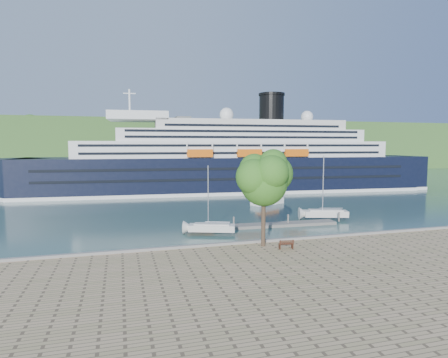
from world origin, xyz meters
TOP-DOWN VIEW (x-y plane):
  - ground at (0.00, 0.00)m, footprint 400.00×400.00m
  - far_hillside at (0.00, 145.00)m, footprint 400.00×50.00m
  - quay_coping at (0.00, -0.20)m, footprint 220.00×0.50m
  - cruise_ship at (7.72, 54.97)m, footprint 119.07×25.27m
  - park_bench at (-2.16, -3.52)m, footprint 1.84×0.96m
  - promenade_tree at (-4.18, -1.71)m, footprint 7.25×7.25m
  - floating_pontoon at (3.12, 11.78)m, footprint 19.90×3.31m
  - sailboat_white_near at (-7.61, 9.18)m, footprint 7.45×4.31m
  - sailboat_white_far at (13.34, 14.04)m, footprint 8.27×4.35m
  - tender_launch at (10.23, 32.24)m, footprint 8.08×5.50m

SIDE VIEW (x-z plane):
  - ground at x=0.00m, z-range 0.00..0.00m
  - floating_pontoon at x=3.12m, z-range 0.00..0.44m
  - tender_launch at x=10.23m, z-range 0.00..2.12m
  - quay_coping at x=0.00m, z-range 1.00..1.30m
  - park_bench at x=-2.16m, z-range 1.00..2.13m
  - sailboat_white_near at x=-7.61m, z-range 0.00..9.29m
  - sailboat_white_far at x=13.34m, z-range 0.00..10.30m
  - promenade_tree at x=-4.18m, z-range 1.00..13.01m
  - far_hillside at x=0.00m, z-range 0.00..24.00m
  - cruise_ship at x=7.72m, z-range 0.00..26.53m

